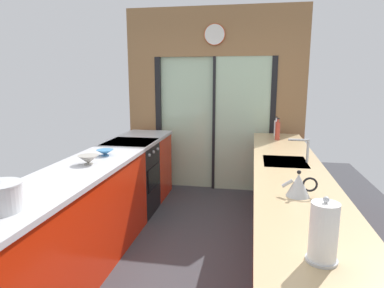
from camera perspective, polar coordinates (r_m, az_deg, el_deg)
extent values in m
cube|color=#38383D|center=(3.75, 0.23, -16.06)|extent=(5.04, 7.60, 0.02)
cube|color=olive|center=(5.16, 3.91, 18.32)|extent=(2.64, 0.08, 0.70)
cube|color=#B2D1AD|center=(5.25, -0.83, 3.44)|extent=(0.80, 0.02, 2.00)
cube|color=#B2D1AD|center=(5.11, 8.37, 3.12)|extent=(0.80, 0.02, 2.00)
cube|color=black|center=(5.33, -5.53, 3.51)|extent=(0.08, 0.10, 2.00)
cube|color=black|center=(5.14, 13.29, 2.98)|extent=(0.08, 0.10, 2.00)
cube|color=black|center=(5.16, 3.71, 3.29)|extent=(0.04, 0.10, 2.00)
cube|color=olive|center=(5.40, -8.09, 3.55)|extent=(0.42, 0.08, 2.00)
cube|color=olive|center=(5.16, 16.06, 2.87)|extent=(0.42, 0.08, 2.00)
cylinder|color=white|center=(5.09, 3.82, 17.85)|extent=(0.28, 0.03, 0.28)
torus|color=#DB4C23|center=(5.09, 3.82, 17.85)|extent=(0.30, 0.02, 0.30)
cube|color=red|center=(3.06, -20.60, -14.00)|extent=(0.58, 2.55, 0.88)
cube|color=red|center=(4.96, -7.61, -3.72)|extent=(0.58, 0.65, 0.88)
cube|color=#BCBCC1|center=(3.43, -15.83, -2.84)|extent=(0.62, 3.80, 0.04)
cube|color=red|center=(3.26, 15.61, -12.12)|extent=(0.58, 3.80, 0.88)
cube|color=tan|center=(3.11, 16.06, -4.29)|extent=(0.62, 3.80, 0.04)
cube|color=#B7BABC|center=(3.35, 15.29, -3.24)|extent=(0.40, 0.48, 0.05)
cylinder|color=#B7BABC|center=(3.34, 18.83, -1.08)|extent=(0.02, 0.02, 0.22)
cylinder|color=#B7BABC|center=(3.31, 17.40, 0.66)|extent=(0.18, 0.02, 0.02)
cube|color=black|center=(4.39, -10.10, -5.76)|extent=(0.58, 0.60, 0.88)
cube|color=black|center=(4.29, -6.40, -5.50)|extent=(0.01, 0.48, 0.28)
cube|color=black|center=(4.28, -10.31, 0.21)|extent=(0.58, 0.60, 0.03)
cylinder|color=#B7BABC|center=(4.04, -7.15, -1.87)|extent=(0.02, 0.04, 0.04)
cylinder|color=#B7BABC|center=(4.21, -6.42, -1.33)|extent=(0.02, 0.04, 0.04)
cylinder|color=#B7BABC|center=(4.38, -5.75, -0.83)|extent=(0.02, 0.04, 0.04)
cylinder|color=gray|center=(3.25, -16.96, -3.22)|extent=(0.08, 0.08, 0.01)
cone|color=gray|center=(3.24, -17.00, -2.49)|extent=(0.19, 0.19, 0.08)
cylinder|color=teal|center=(3.57, -14.35, -1.83)|extent=(0.08, 0.08, 0.01)
cone|color=teal|center=(3.56, -14.38, -1.35)|extent=(0.17, 0.17, 0.05)
cone|color=#B7BABC|center=(2.39, 17.38, -6.58)|extent=(0.16, 0.16, 0.15)
sphere|color=black|center=(2.37, 17.51, -4.53)|extent=(0.03, 0.03, 0.03)
cylinder|color=#B7BABC|center=(2.38, 15.70, -6.37)|extent=(0.08, 0.02, 0.07)
torus|color=black|center=(2.40, 19.17, -6.44)|extent=(0.10, 0.01, 0.10)
cylinder|color=#B23D2D|center=(4.44, 14.15, 2.12)|extent=(0.06, 0.06, 0.23)
cylinder|color=#B23D2D|center=(4.42, 14.23, 3.83)|extent=(0.03, 0.03, 0.04)
cylinder|color=black|center=(4.42, 14.24, 4.15)|extent=(0.03, 0.03, 0.01)
cylinder|color=silver|center=(4.73, 13.91, 2.59)|extent=(0.06, 0.06, 0.21)
cylinder|color=silver|center=(4.72, 13.98, 4.10)|extent=(0.03, 0.03, 0.04)
cylinder|color=black|center=(4.71, 14.00, 4.40)|extent=(0.03, 0.03, 0.01)
cylinder|color=#B7BABC|center=(1.66, 20.86, -17.68)|extent=(0.14, 0.14, 0.01)
cylinder|color=white|center=(1.60, 21.20, -13.47)|extent=(0.12, 0.12, 0.25)
sphere|color=#B7BABC|center=(1.55, 21.57, -8.67)|extent=(0.03, 0.03, 0.03)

